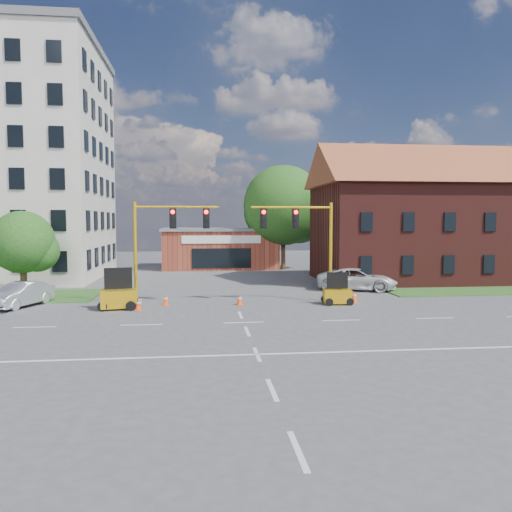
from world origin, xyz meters
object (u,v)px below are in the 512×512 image
at_px(signal_mast_west, 163,240).
at_px(signal_mast_east, 305,239).
at_px(trailer_east, 337,295).
at_px(trailer_west, 119,297).
at_px(pickup_white, 357,279).

xyz_separation_m(signal_mast_west, signal_mast_east, (8.71, 0.00, 0.00)).
height_order(signal_mast_east, trailer_east, signal_mast_east).
height_order(signal_mast_west, signal_mast_east, same).
distance_m(signal_mast_east, trailer_east, 3.95).
height_order(signal_mast_west, trailer_west, signal_mast_west).
relative_size(trailer_east, pickup_white, 0.32).
bearing_deg(trailer_west, trailer_east, -9.78).
xyz_separation_m(signal_mast_west, trailer_east, (10.50, -1.11, -3.34)).
xyz_separation_m(trailer_west, pickup_white, (16.09, 6.17, 0.09)).
height_order(signal_mast_east, trailer_west, signal_mast_east).
xyz_separation_m(signal_mast_east, pickup_white, (4.92, 4.81, -3.12)).
relative_size(trailer_west, pickup_white, 0.39).
bearing_deg(signal_mast_west, signal_mast_east, 0.00).
xyz_separation_m(trailer_east, pickup_white, (3.13, 5.92, 0.22)).
xyz_separation_m(trailer_west, trailer_east, (12.96, 0.25, -0.13)).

